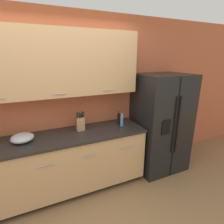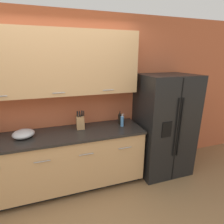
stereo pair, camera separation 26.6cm
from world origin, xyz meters
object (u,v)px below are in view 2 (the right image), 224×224
(oil_bottle, at_px, (120,118))
(mixing_bowl, at_px, (24,134))
(refrigerator, at_px, (164,125))
(knife_block, at_px, (80,122))
(soap_dispenser, at_px, (122,121))

(oil_bottle, height_order, mixing_bowl, oil_bottle)
(refrigerator, xyz_separation_m, mixing_bowl, (-2.18, 0.07, 0.11))
(mixing_bowl, bearing_deg, refrigerator, -1.72)
(knife_block, distance_m, mixing_bowl, 0.79)
(knife_block, xyz_separation_m, soap_dispenser, (0.64, -0.10, -0.02))
(refrigerator, distance_m, knife_block, 1.41)
(refrigerator, xyz_separation_m, soap_dispenser, (-0.75, 0.03, 0.14))
(soap_dispenser, distance_m, mixing_bowl, 1.42)
(refrigerator, distance_m, oil_bottle, 0.78)
(knife_block, distance_m, oil_bottle, 0.64)
(soap_dispenser, relative_size, oil_bottle, 0.96)
(refrigerator, distance_m, mixing_bowl, 2.18)
(refrigerator, relative_size, soap_dispenser, 8.36)
(refrigerator, bearing_deg, soap_dispenser, 177.35)
(oil_bottle, distance_m, mixing_bowl, 1.43)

